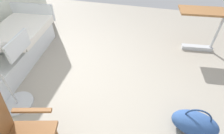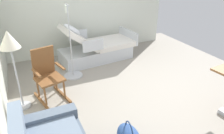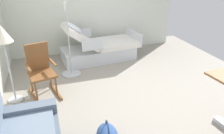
{
  "view_description": "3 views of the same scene",
  "coord_description": "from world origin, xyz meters",
  "px_view_note": "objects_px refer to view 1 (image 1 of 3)",
  "views": [
    {
      "loc": [
        -0.62,
        2.07,
        2.09
      ],
      "look_at": [
        -0.27,
        0.63,
        0.78
      ],
      "focal_mm": 27.35,
      "sensor_mm": 36.0,
      "label": 1
    },
    {
      "loc": [
        -3.33,
        1.9,
        2.42
      ],
      "look_at": [
        -0.29,
        0.52,
        0.78
      ],
      "focal_mm": 33.52,
      "sensor_mm": 36.0,
      "label": 2
    },
    {
      "loc": [
        -3.6,
        1.38,
        2.35
      ],
      "look_at": [
        -0.26,
        0.32,
        0.71
      ],
      "focal_mm": 34.64,
      "sensor_mm": 36.0,
      "label": 3
    }
  ],
  "objects_px": {
    "hospital_bed": "(8,48)",
    "overbed_table": "(202,26)",
    "iv_pole": "(11,93)",
    "duffel_bag": "(195,123)"
  },
  "relations": [
    {
      "from": "hospital_bed",
      "to": "overbed_table",
      "type": "distance_m",
      "value": 3.61
    },
    {
      "from": "hospital_bed",
      "to": "overbed_table",
      "type": "height_order",
      "value": "hospital_bed"
    },
    {
      "from": "iv_pole",
      "to": "duffel_bag",
      "type": "bearing_deg",
      "value": -175.81
    },
    {
      "from": "duffel_bag",
      "to": "iv_pole",
      "type": "xyz_separation_m",
      "value": [
        2.46,
        0.18,
        0.1
      ]
    },
    {
      "from": "duffel_bag",
      "to": "overbed_table",
      "type": "bearing_deg",
      "value": -96.83
    },
    {
      "from": "duffel_bag",
      "to": "iv_pole",
      "type": "distance_m",
      "value": 2.47
    },
    {
      "from": "hospital_bed",
      "to": "duffel_bag",
      "type": "height_order",
      "value": "hospital_bed"
    },
    {
      "from": "iv_pole",
      "to": "overbed_table",
      "type": "bearing_deg",
      "value": -142.09
    },
    {
      "from": "hospital_bed",
      "to": "iv_pole",
      "type": "xyz_separation_m",
      "value": [
        -0.7,
        0.86,
        -0.07
      ]
    },
    {
      "from": "duffel_bag",
      "to": "iv_pole",
      "type": "relative_size",
      "value": 0.35
    }
  ]
}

